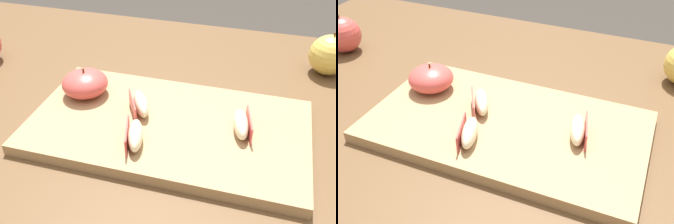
% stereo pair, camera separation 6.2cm
% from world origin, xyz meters
% --- Properties ---
extents(dining_table, '(1.47, 0.86, 0.76)m').
position_xyz_m(dining_table, '(0.00, 0.00, 0.66)').
color(dining_table, brown).
rests_on(dining_table, ground_plane).
extents(cutting_board, '(0.45, 0.25, 0.02)m').
position_xyz_m(cutting_board, '(-0.06, -0.02, 0.77)').
color(cutting_board, '#A37F56').
rests_on(cutting_board, dining_table).
extents(apple_half_skin_up, '(0.08, 0.08, 0.05)m').
position_xyz_m(apple_half_skin_up, '(-0.23, 0.02, 0.80)').
color(apple_half_skin_up, '#D14C47').
rests_on(apple_half_skin_up, cutting_board).
extents(apple_wedge_back, '(0.04, 0.07, 0.03)m').
position_xyz_m(apple_wedge_back, '(0.05, -0.01, 0.79)').
color(apple_wedge_back, beige).
rests_on(apple_wedge_back, cutting_board).
extents(apple_wedge_right, '(0.04, 0.07, 0.03)m').
position_xyz_m(apple_wedge_right, '(-0.10, -0.08, 0.79)').
color(apple_wedge_right, beige).
rests_on(apple_wedge_right, cutting_board).
extents(apple_wedge_front, '(0.05, 0.07, 0.03)m').
position_xyz_m(apple_wedge_front, '(-0.12, -0.00, 0.79)').
color(apple_wedge_front, beige).
rests_on(apple_wedge_front, cutting_board).
extents(whole_apple_pink_lady, '(0.08, 0.08, 0.09)m').
position_xyz_m(whole_apple_pink_lady, '(-0.51, 0.11, 0.80)').
color(whole_apple_pink_lady, '#D14C47').
rests_on(whole_apple_pink_lady, dining_table).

